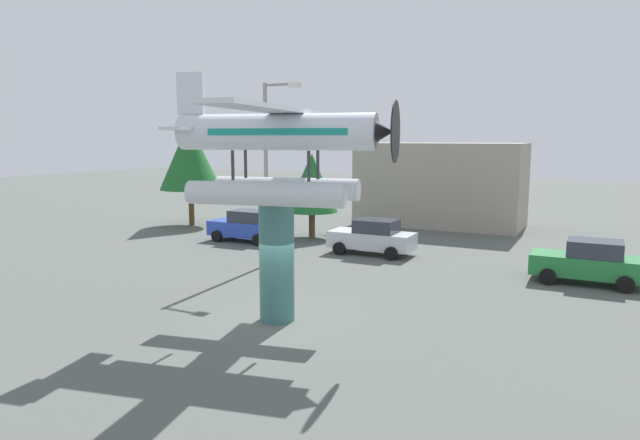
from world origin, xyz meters
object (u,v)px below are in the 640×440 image
at_px(streetlight_primary, 270,162).
at_px(storefront_building, 440,184).
at_px(display_pedestal, 277,262).
at_px(tree_east, 312,183).
at_px(floatplane_monument, 280,148).
at_px(car_near_blue, 247,226).
at_px(car_far_green, 589,262).
at_px(tree_west, 190,156).
at_px(car_mid_silver, 373,237).

relative_size(streetlight_primary, storefront_building, 0.77).
relative_size(display_pedestal, tree_east, 0.77).
distance_m(floatplane_monument, car_near_blue, 14.85).
relative_size(car_near_blue, car_far_green, 1.00).
bearing_deg(storefront_building, car_near_blue, -126.12).
bearing_deg(car_near_blue, tree_west, -26.50).
bearing_deg(display_pedestal, streetlight_primary, 123.30).
relative_size(display_pedestal, car_mid_silver, 0.90).
bearing_deg(floatplane_monument, storefront_building, 80.54).
bearing_deg(streetlight_primary, car_near_blue, 133.87).
distance_m(car_near_blue, tree_east, 4.43).
height_order(car_far_green, storefront_building, storefront_building).
bearing_deg(tree_east, streetlight_primary, -76.90).
bearing_deg(streetlight_primary, display_pedestal, -56.70).
relative_size(streetlight_primary, tree_west, 1.19).
bearing_deg(tree_east, display_pedestal, -66.51).
height_order(tree_west, tree_east, tree_west).
distance_m(car_far_green, tree_west, 24.75).
bearing_deg(storefront_building, car_far_green, -53.31).
distance_m(car_near_blue, tree_west, 8.30).
xyz_separation_m(floatplane_monument, tree_east, (-6.12, 13.75, -2.25)).
relative_size(car_near_blue, streetlight_primary, 0.52).
relative_size(display_pedestal, car_far_green, 0.90).
height_order(display_pedestal, car_far_green, display_pedestal).
bearing_deg(car_far_green, car_near_blue, -5.46).
xyz_separation_m(tree_west, tree_east, (9.33, -0.63, -1.41)).
distance_m(floatplane_monument, streetlight_primary, 7.93).
xyz_separation_m(car_near_blue, streetlight_primary, (4.36, -4.54, 3.81)).
xyz_separation_m(streetlight_primary, storefront_building, (3.60, 15.44, -1.99)).
distance_m(storefront_building, tree_east, 9.78).
bearing_deg(storefront_building, tree_west, -152.53).
distance_m(display_pedestal, car_far_green, 12.84).
height_order(streetlight_primary, tree_east, streetlight_primary).
height_order(car_near_blue, tree_west, tree_west).
bearing_deg(storefront_building, tree_east, -122.69).
relative_size(car_near_blue, tree_east, 0.86).
bearing_deg(car_near_blue, storefront_building, -126.12).
bearing_deg(car_mid_silver, storefront_building, -92.00).
relative_size(display_pedestal, car_near_blue, 0.90).
bearing_deg(tree_west, streetlight_primary, -35.50).
bearing_deg(tree_east, tree_west, 176.13).
xyz_separation_m(car_mid_silver, tree_east, (-4.89, 2.83, 2.30)).
distance_m(car_mid_silver, tree_east, 6.10).
xyz_separation_m(car_mid_silver, tree_west, (-14.22, 3.46, 3.70)).
relative_size(floatplane_monument, storefront_building, 0.99).
bearing_deg(streetlight_primary, car_far_green, 12.54).
bearing_deg(streetlight_primary, car_mid_silver, 53.84).
distance_m(car_near_blue, storefront_building, 13.62).
height_order(display_pedestal, floatplane_monument, floatplane_monument).
height_order(display_pedestal, streetlight_primary, streetlight_primary).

